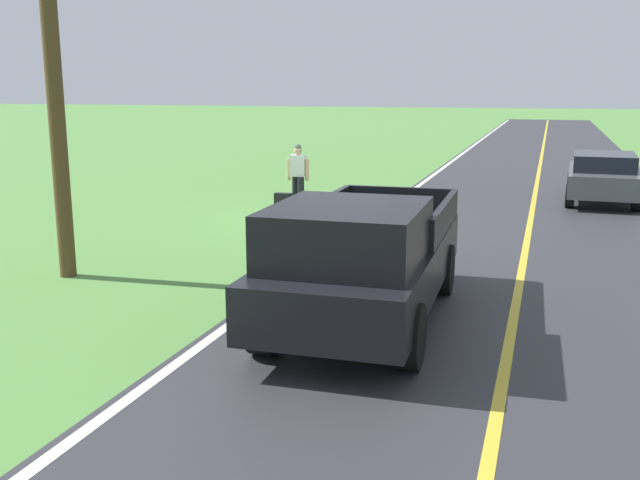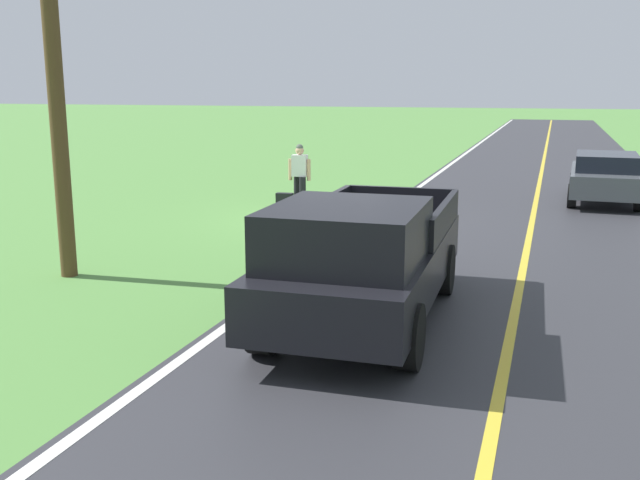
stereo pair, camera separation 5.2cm
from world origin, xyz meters
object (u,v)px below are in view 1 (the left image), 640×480
Objects in this scene: pickup_truck_passing at (362,257)px; sedan_near_oncoming at (603,176)px; hitchhiker_walking at (298,172)px; suitcase_carried at (283,200)px; utility_pole_roadside at (52,49)px.

sedan_near_oncoming is at bearing -106.94° from pickup_truck_passing.
hitchhiker_walking reaches higher than sedan_near_oncoming.
sedan_near_oncoming reaches higher than suitcase_carried.
pickup_truck_passing is at bearing 22.66° from suitcase_carried.
utility_pole_roadside is at bearing -10.03° from pickup_truck_passing.
hitchhiker_walking is 8.69m from utility_pole_roadside.
hitchhiker_walking reaches higher than suitcase_carried.
suitcase_carried is 0.10× the size of sedan_near_oncoming.
pickup_truck_passing is (-4.52, 8.93, 0.76)m from suitcase_carried.
pickup_truck_passing reaches higher than sedan_near_oncoming.
hitchhiker_walking is 0.23× the size of utility_pole_roadside.
pickup_truck_passing is at bearing 73.06° from sedan_near_oncoming.
hitchhiker_walking is 3.80× the size of suitcase_carried.
utility_pole_roadside is at bearing -11.70° from suitcase_carried.
suitcase_carried is at bearing -63.16° from pickup_truck_passing.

